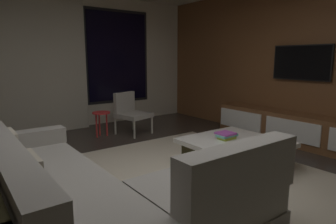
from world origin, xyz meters
The scene contains 11 objects.
floor centered at (0.00, 0.00, 0.00)m, with size 9.20×9.20×0.00m, color #332B26.
back_wall_with_window centered at (-0.06, 3.62, 1.34)m, with size 6.60×0.30×2.70m.
media_wall centered at (3.06, 0.00, 1.35)m, with size 0.12×7.80×2.70m.
area_rug centered at (0.35, -0.10, 0.01)m, with size 3.20×3.80×0.01m, color beige.
sectional_couch centered at (-0.90, -0.16, 0.29)m, with size 1.98×2.50×0.82m.
coffee_table centered at (1.17, 0.08, 0.19)m, with size 1.16×1.16×0.36m.
book_stack_on_coffee_table centered at (1.14, 0.21, 0.41)m, with size 0.28×0.22×0.09m.
accent_chair_near_window centered at (0.95, 2.47, 0.43)m, with size 0.67×0.68×0.78m.
side_stool centered at (0.40, 2.56, 0.37)m, with size 0.32×0.32×0.46m.
media_console centered at (2.77, 0.05, 0.25)m, with size 0.46×3.10×0.52m.
mounted_tv centered at (2.95, 0.25, 1.35)m, with size 0.05×1.00×0.58m.
Camera 1 is at (-1.76, -2.37, 1.42)m, focal length 31.39 mm.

